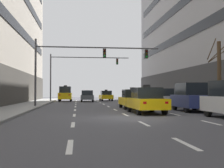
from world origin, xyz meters
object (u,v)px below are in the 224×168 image
taxi_driving_4 (106,96)px  traffic_signal_1 (76,68)px  taxi_driving_0 (65,94)px  car_driving_3 (87,96)px  car_parked_2 (190,97)px  traffic_signal_0 (82,59)px  car_parked_3 (162,98)px  taxi_driving_2 (132,99)px  street_tree_0 (219,74)px  taxi_driving_1 (146,101)px

taxi_driving_4 → traffic_signal_1: traffic_signal_1 is taller
taxi_driving_0 → car_driving_3: size_ratio=1.05×
car_parked_2 → traffic_signal_0: traffic_signal_0 is taller
taxi_driving_0 → car_parked_3: bearing=-58.2°
taxi_driving_2 → traffic_signal_0: (-4.23, 2.29, 3.64)m
taxi_driving_0 → traffic_signal_0: size_ratio=0.40×
traffic_signal_0 → street_tree_0: traffic_signal_0 is taller
traffic_signal_1 → car_parked_2: bearing=-67.6°
car_driving_3 → car_parked_3: size_ratio=0.93×
car_driving_3 → car_parked_3: (6.86, -13.90, 0.06)m
car_driving_3 → traffic_signal_1: size_ratio=0.39×
car_driving_3 → street_tree_0: (9.23, -20.77, 2.01)m
taxi_driving_0 → street_tree_0: size_ratio=0.83×
taxi_driving_1 → car_parked_2: bearing=23.1°
taxi_driving_4 → car_parked_3: taxi_driving_4 is taller
car_driving_3 → traffic_signal_0: 15.45m
taxi_driving_4 → street_tree_0: (6.16, -24.49, 2.02)m
street_tree_0 → taxi_driving_2: bearing=149.7°
car_parked_3 → traffic_signal_0: bearing=-172.1°
taxi_driving_2 → street_tree_0: street_tree_0 is taller
taxi_driving_0 → taxi_driving_2: size_ratio=1.06×
car_driving_3 → taxi_driving_0: bearing=144.4°
car_driving_3 → car_parked_2: car_parked_2 is taller
taxi_driving_2 → traffic_signal_0: size_ratio=0.38×
taxi_driving_1 → taxi_driving_2: taxi_driving_1 is taller
car_parked_2 → taxi_driving_1: bearing=-156.9°
car_parked_3 → street_tree_0: bearing=-70.9°
taxi_driving_2 → traffic_signal_1: 17.94m
taxi_driving_4 → traffic_signal_1: 7.50m
traffic_signal_1 → car_parked_3: bearing=-57.7°
taxi_driving_4 → taxi_driving_0: bearing=-167.1°
car_parked_3 → traffic_signal_1: traffic_signal_1 is taller
car_parked_2 → traffic_signal_1: 22.58m
taxi_driving_1 → car_parked_2: 4.04m
car_parked_2 → car_parked_3: (0.00, 7.16, -0.18)m
taxi_driving_1 → car_parked_3: 9.50m
taxi_driving_1 → taxi_driving_2: bearing=88.7°
taxi_driving_4 → street_tree_0: 25.33m
taxi_driving_1 → traffic_signal_1: (-4.77, 22.16, 3.99)m
taxi_driving_2 → taxi_driving_1: bearing=-91.3°
car_parked_2 → traffic_signal_0: (-7.83, 6.08, 3.41)m
car_parked_2 → car_parked_3: size_ratio=0.92×
traffic_signal_0 → taxi_driving_1: bearing=-61.8°
car_parked_3 → traffic_signal_1: 16.36m
street_tree_0 → car_parked_3: bearing=109.1°
taxi_driving_2 → car_parked_2: bearing=-46.5°
taxi_driving_1 → car_parked_2: (3.72, 1.58, 0.19)m
taxi_driving_1 → traffic_signal_0: traffic_signal_0 is taller
car_driving_3 → car_parked_3: 15.50m
taxi_driving_2 → traffic_signal_0: bearing=151.6°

